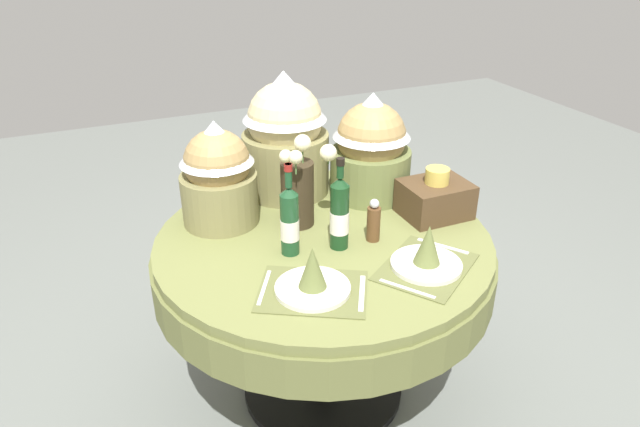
# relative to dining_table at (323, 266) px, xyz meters

# --- Properties ---
(ground) EXTENTS (8.00, 8.00, 0.00)m
(ground) POSITION_rel_dining_table_xyz_m (0.00, 0.00, -0.62)
(ground) COLOR slate
(dining_table) EXTENTS (1.26, 1.26, 0.75)m
(dining_table) POSITION_rel_dining_table_xyz_m (0.00, 0.00, 0.00)
(dining_table) COLOR olive
(dining_table) RESTS_ON ground
(place_setting_left) EXTENTS (0.42, 0.39, 0.16)m
(place_setting_left) POSITION_rel_dining_table_xyz_m (-0.17, -0.31, 0.18)
(place_setting_left) COLOR brown
(place_setting_left) RESTS_ON dining_table
(place_setting_right) EXTENTS (0.43, 0.41, 0.16)m
(place_setting_right) POSITION_rel_dining_table_xyz_m (0.23, -0.33, 0.18)
(place_setting_right) COLOR brown
(place_setting_right) RESTS_ON dining_table
(flower_vase) EXTENTS (0.21, 0.18, 0.36)m
(flower_vase) POSITION_rel_dining_table_xyz_m (-0.04, 0.12, 0.28)
(flower_vase) COLOR #332819
(flower_vase) RESTS_ON dining_table
(wine_bottle_left) EXTENTS (0.07, 0.07, 0.34)m
(wine_bottle_left) POSITION_rel_dining_table_xyz_m (0.02, -0.09, 0.26)
(wine_bottle_left) COLOR #143819
(wine_bottle_left) RESTS_ON dining_table
(wine_bottle_centre) EXTENTS (0.07, 0.07, 0.34)m
(wine_bottle_centre) POSITION_rel_dining_table_xyz_m (-0.15, -0.06, 0.26)
(wine_bottle_centre) COLOR #194223
(wine_bottle_centre) RESTS_ON dining_table
(pepper_mill) EXTENTS (0.05, 0.05, 0.16)m
(pepper_mill) POSITION_rel_dining_table_xyz_m (0.15, -0.10, 0.20)
(pepper_mill) COLOR brown
(pepper_mill) RESTS_ON dining_table
(gift_tub_back_left) EXTENTS (0.29, 0.29, 0.40)m
(gift_tub_back_left) POSITION_rel_dining_table_xyz_m (-0.31, 0.27, 0.34)
(gift_tub_back_left) COLOR olive
(gift_tub_back_left) RESTS_ON dining_table
(gift_tub_back_centre) EXTENTS (0.36, 0.36, 0.52)m
(gift_tub_back_centre) POSITION_rel_dining_table_xyz_m (0.02, 0.43, 0.40)
(gift_tub_back_centre) COLOR olive
(gift_tub_back_centre) RESTS_ON dining_table
(gift_tub_back_right) EXTENTS (0.33, 0.33, 0.44)m
(gift_tub_back_right) POSITION_rel_dining_table_xyz_m (0.33, 0.26, 0.36)
(gift_tub_back_right) COLOR olive
(gift_tub_back_right) RESTS_ON dining_table
(woven_basket_side_right) EXTENTS (0.25, 0.20, 0.20)m
(woven_basket_side_right) POSITION_rel_dining_table_xyz_m (0.47, -0.02, 0.21)
(woven_basket_side_right) COLOR #47331E
(woven_basket_side_right) RESTS_ON dining_table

